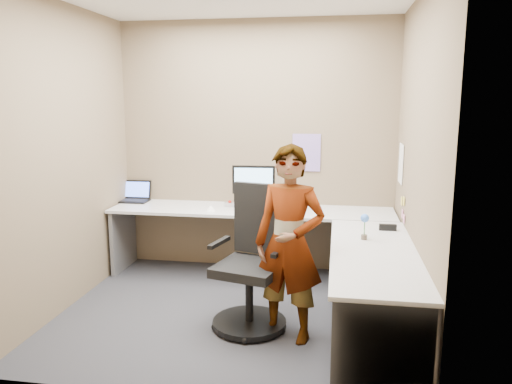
% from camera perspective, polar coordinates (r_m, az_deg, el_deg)
% --- Properties ---
extents(ground, '(3.00, 3.00, 0.00)m').
position_cam_1_polar(ground, '(4.56, -2.72, -13.62)').
color(ground, '#27282D').
rests_on(ground, ground).
extents(wall_back, '(3.00, 0.00, 3.00)m').
position_cam_1_polar(wall_back, '(5.46, 0.00, 5.16)').
color(wall_back, brown).
rests_on(wall_back, ground).
extents(wall_right, '(0.00, 2.70, 2.70)m').
position_cam_1_polar(wall_right, '(4.14, 17.89, 2.91)').
color(wall_right, brown).
rests_on(wall_right, ground).
extents(wall_left, '(0.00, 2.70, 2.70)m').
position_cam_1_polar(wall_left, '(4.73, -20.96, 3.62)').
color(wall_left, brown).
rests_on(wall_left, ground).
extents(desk, '(2.98, 2.58, 0.73)m').
position_cam_1_polar(desk, '(4.65, 3.51, -5.39)').
color(desk, '#BDBDBD').
rests_on(desk, ground).
extents(paper_ream, '(0.29, 0.22, 0.05)m').
position_cam_1_polar(paper_ream, '(5.14, -0.31, -1.88)').
color(paper_ream, red).
rests_on(paper_ream, desk).
extents(monitor, '(0.44, 0.14, 0.41)m').
position_cam_1_polar(monitor, '(5.10, -0.28, 1.14)').
color(monitor, black).
rests_on(monitor, paper_ream).
extents(laptop, '(0.32, 0.27, 0.23)m').
position_cam_1_polar(laptop, '(5.80, -13.60, -0.44)').
color(laptop, black).
rests_on(laptop, desk).
extents(trackball_mouse, '(0.12, 0.08, 0.07)m').
position_cam_1_polar(trackball_mouse, '(5.36, -2.98, -1.40)').
color(trackball_mouse, '#B7B7BC').
rests_on(trackball_mouse, desk).
extents(origami, '(0.10, 0.10, 0.06)m').
position_cam_1_polar(origami, '(5.16, -5.21, -1.83)').
color(origami, white).
rests_on(origami, desk).
extents(stapler, '(0.15, 0.04, 0.05)m').
position_cam_1_polar(stapler, '(4.54, 14.83, -3.93)').
color(stapler, black).
rests_on(stapler, desk).
extents(flower, '(0.07, 0.07, 0.22)m').
position_cam_1_polar(flower, '(4.18, 12.31, -3.43)').
color(flower, brown).
rests_on(flower, desk).
extents(calendar_purple, '(0.30, 0.01, 0.40)m').
position_cam_1_polar(calendar_purple, '(5.39, 5.78, 4.50)').
color(calendar_purple, '#846BB7').
rests_on(calendar_purple, wall_back).
extents(calendar_white, '(0.01, 0.28, 0.38)m').
position_cam_1_polar(calendar_white, '(5.04, 16.23, 3.13)').
color(calendar_white, white).
rests_on(calendar_white, wall_right).
extents(sticky_note_a, '(0.01, 0.07, 0.07)m').
position_cam_1_polar(sticky_note_a, '(4.74, 16.54, -1.00)').
color(sticky_note_a, '#F2E059').
rests_on(sticky_note_a, wall_right).
extents(sticky_note_b, '(0.01, 0.07, 0.07)m').
position_cam_1_polar(sticky_note_b, '(4.82, 16.38, -2.40)').
color(sticky_note_b, pink).
rests_on(sticky_note_b, wall_right).
extents(sticky_note_c, '(0.01, 0.07, 0.07)m').
position_cam_1_polar(sticky_note_c, '(4.70, 16.54, -2.96)').
color(sticky_note_c, pink).
rests_on(sticky_note_c, wall_right).
extents(sticky_note_d, '(0.01, 0.07, 0.07)m').
position_cam_1_polar(sticky_note_d, '(4.89, 16.31, -1.00)').
color(sticky_note_d, '#F2E059').
rests_on(sticky_note_d, wall_right).
extents(office_chair, '(0.65, 0.63, 1.15)m').
position_cam_1_polar(office_chair, '(4.16, -0.37, -8.98)').
color(office_chair, black).
rests_on(office_chair, ground).
extents(person, '(0.64, 0.50, 1.53)m').
position_cam_1_polar(person, '(3.87, 3.83, -5.94)').
color(person, '#999399').
rests_on(person, ground).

